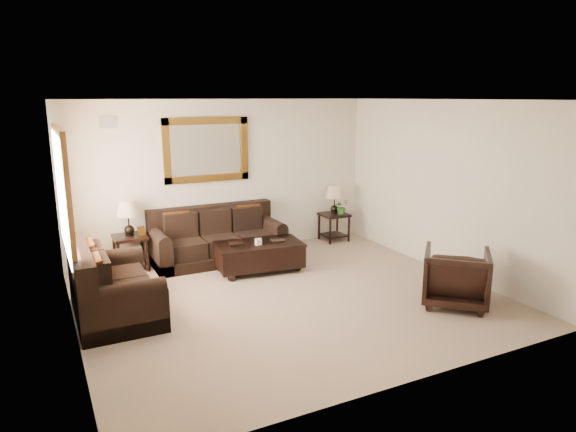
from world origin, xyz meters
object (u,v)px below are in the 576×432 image
sofa (217,241)px  end_table_right (334,205)px  loveseat (110,290)px  end_table_left (129,225)px  armchair (456,274)px  coffee_table (259,253)px

sofa → end_table_right: bearing=3.5°
loveseat → end_table_right: end_table_right is taller
end_table_left → armchair: size_ratio=1.34×
sofa → end_table_left: bearing=174.5°
end_table_right → coffee_table: end_table_right is taller
end_table_left → coffee_table: size_ratio=0.79×
end_table_left → loveseat: bearing=-107.8°
end_table_left → sofa: bearing=-5.5°
end_table_left → armchair: (3.64, -3.43, -0.32)m
sofa → armchair: size_ratio=2.60×
sofa → coffee_table: 0.94m
armchair → end_table_left: bearing=0.5°
sofa → end_table_left: (-1.41, 0.14, 0.42)m
end_table_right → end_table_left: bearing=-179.8°
armchair → end_table_right: bearing=-49.6°
coffee_table → armchair: bearing=-46.8°
loveseat → armchair: loveseat is taller
loveseat → coffee_table: (2.38, 0.75, -0.06)m
end_table_right → armchair: (-0.21, -3.44, -0.28)m
sofa → coffee_table: bearing=-64.0°
sofa → loveseat: (-1.97, -1.60, 0.02)m
loveseat → end_table_right: (4.40, 1.75, 0.36)m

